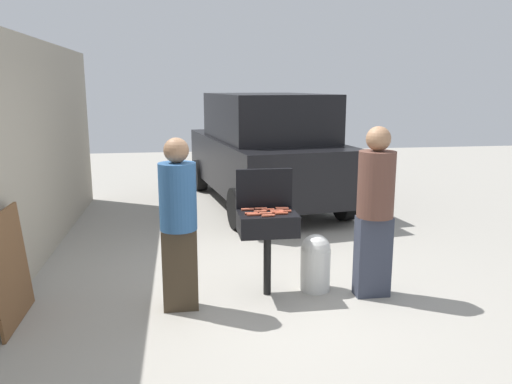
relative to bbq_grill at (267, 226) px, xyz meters
name	(u,v)px	position (x,y,z in m)	size (l,w,h in m)	color
ground_plane	(272,294)	(0.05, -0.01, -0.74)	(24.00, 24.00, 0.00)	#9E998E
house_wall_side	(15,158)	(-2.69, 0.99, 0.62)	(0.24, 8.00, 2.73)	#B2A893
bbq_grill	(267,226)	(0.00, 0.00, 0.00)	(0.60, 0.44, 0.88)	black
grill_lid_open	(264,189)	(0.00, 0.22, 0.35)	(0.60, 0.05, 0.42)	black
hot_dog_0	(282,209)	(0.18, 0.09, 0.15)	(0.03, 0.03, 0.13)	#C6593D
hot_dog_1	(251,214)	(-0.17, -0.05, 0.15)	(0.03, 0.03, 0.13)	#B74C33
hot_dog_2	(268,210)	(0.02, 0.09, 0.15)	(0.03, 0.03, 0.13)	#B74C33
hot_dog_3	(277,211)	(0.10, 0.02, 0.15)	(0.03, 0.03, 0.13)	#C6593D
hot_dog_4	(265,214)	(-0.03, -0.08, 0.15)	(0.03, 0.03, 0.13)	#C6593D
hot_dog_5	(282,208)	(0.17, 0.13, 0.15)	(0.03, 0.03, 0.13)	#C6593D
hot_dog_6	(260,212)	(-0.07, 0.01, 0.15)	(0.03, 0.03, 0.13)	#C6593D
hot_dog_7	(253,215)	(-0.16, -0.10, 0.15)	(0.03, 0.03, 0.13)	#B74C33
hot_dog_8	(268,216)	(-0.02, -0.16, 0.15)	(0.03, 0.03, 0.13)	#C6593D
hot_dog_9	(285,211)	(0.18, -0.01, 0.15)	(0.03, 0.03, 0.13)	#B74C33
hot_dog_10	(247,209)	(-0.19, 0.13, 0.15)	(0.03, 0.03, 0.13)	#C6593D
hot_dog_11	(282,213)	(0.13, -0.09, 0.15)	(0.03, 0.03, 0.13)	#AD4228
hot_dog_12	(261,209)	(-0.05, 0.14, 0.15)	(0.03, 0.03, 0.13)	#C6593D
hot_dog_13	(277,212)	(0.09, -0.04, 0.15)	(0.03, 0.03, 0.13)	#B74C33
propane_tank	(315,261)	(0.53, 0.04, -0.42)	(0.32, 0.32, 0.62)	silver
person_left	(178,219)	(-0.90, -0.22, 0.17)	(0.36, 0.36, 1.69)	#3F3323
person_right	(375,206)	(1.08, -0.18, 0.22)	(0.37, 0.37, 1.77)	#333847
parked_minivan	(265,149)	(0.66, 4.12, 0.28)	(2.56, 4.63, 2.02)	black
leaning_board	(10,268)	(-2.44, -0.28, -0.22)	(0.03, 0.90, 1.05)	brown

